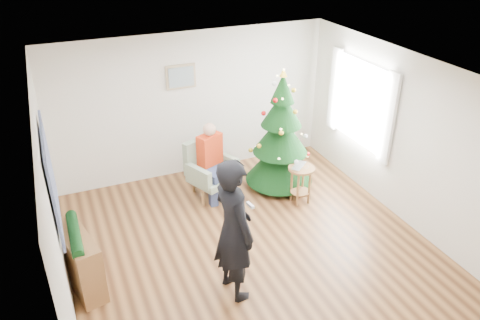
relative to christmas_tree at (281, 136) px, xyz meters
name	(u,v)px	position (x,y,z in m)	size (l,w,h in m)	color
floor	(250,245)	(-1.18, -1.38, -0.96)	(5.00, 5.00, 0.00)	brown
ceiling	(252,74)	(-1.18, -1.38, 1.64)	(5.00, 5.00, 0.00)	white
wall_back	(193,105)	(-1.18, 1.12, 0.34)	(5.00, 5.00, 0.00)	silver
wall_front	(364,291)	(-1.18, -3.88, 0.34)	(5.00, 5.00, 0.00)	silver
wall_left	(53,209)	(-3.68, -1.38, 0.34)	(5.00, 5.00, 0.00)	silver
wall_right	(400,137)	(1.32, -1.38, 0.34)	(5.00, 5.00, 0.00)	silver
window_panel	(361,103)	(1.29, -0.38, 0.54)	(0.04, 1.30, 1.40)	white
curtains	(359,103)	(1.26, -0.38, 0.54)	(0.05, 1.75, 1.50)	white
christmas_tree	(281,136)	(0.00, 0.00, 0.00)	(1.18, 1.18, 2.13)	#3F2816
stool	(300,184)	(0.07, -0.63, -0.63)	(0.43, 0.43, 0.65)	brown
laptop	(302,167)	(0.07, -0.63, -0.29)	(0.36, 0.23, 0.03)	silver
armchair	(211,176)	(-1.22, 0.17, -0.59)	(0.91, 0.89, 0.99)	gray
seated_person	(213,161)	(-1.20, 0.12, -0.29)	(0.53, 0.67, 1.30)	navy
standing_man	(234,230)	(-1.74, -2.13, -0.01)	(0.70, 0.46, 1.91)	black
game_controller	(250,205)	(-1.54, -2.16, 0.31)	(0.04, 0.13, 0.04)	white
console	(80,260)	(-3.51, -1.28, -0.56)	(0.30, 1.00, 0.80)	brown
garland	(75,234)	(-3.51, -1.28, -0.14)	(0.14, 0.14, 0.90)	black
tapestry	(51,177)	(-3.64, -1.08, 0.59)	(0.03, 1.50, 1.15)	black
framed_picture	(181,77)	(-1.38, 1.09, 0.89)	(0.52, 0.05, 0.42)	tan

